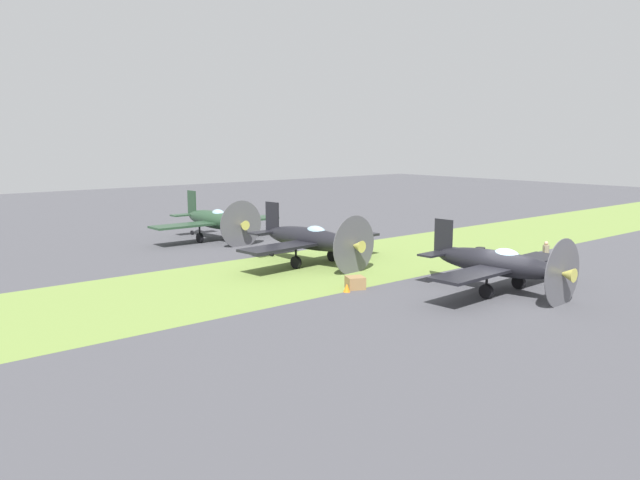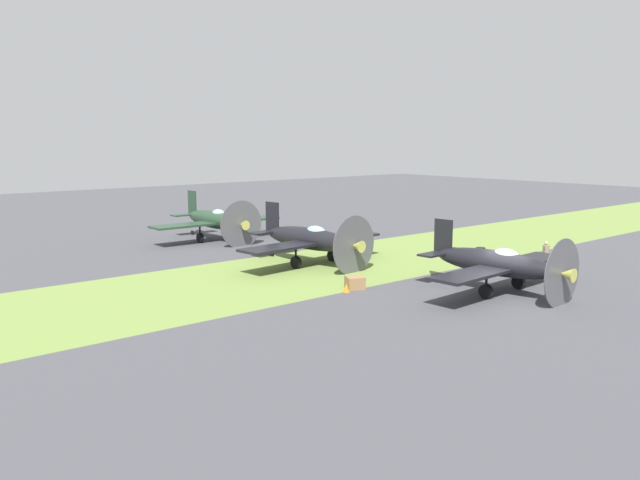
% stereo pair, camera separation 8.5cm
% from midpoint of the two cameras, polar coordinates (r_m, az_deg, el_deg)
% --- Properties ---
extents(ground_plane, '(160.00, 160.00, 0.00)m').
position_cam_midpoint_polar(ground_plane, '(32.64, 15.46, -4.97)').
color(ground_plane, '#424247').
extents(grass_verge, '(120.00, 11.00, 0.01)m').
position_cam_midpoint_polar(grass_verge, '(39.73, 2.26, -2.16)').
color(grass_verge, olive).
rests_on(grass_verge, ground).
extents(airplane_lead, '(10.09, 8.00, 3.60)m').
position_cam_midpoint_polar(airplane_lead, '(33.36, 15.76, -2.04)').
color(airplane_lead, black).
rests_on(airplane_lead, ground).
extents(airplane_wingman, '(10.73, 8.50, 3.81)m').
position_cam_midpoint_polar(airplane_wingman, '(39.39, -0.81, 0.11)').
color(airplane_wingman, black).
rests_on(airplane_wingman, ground).
extents(airplane_trail, '(10.54, 8.39, 3.79)m').
position_cam_midpoint_polar(airplane_trail, '(49.41, -9.35, 1.80)').
color(airplane_trail, '#233D28').
rests_on(airplane_trail, ground).
extents(ground_crew_chief, '(0.59, 0.38, 1.73)m').
position_cam_midpoint_polar(ground_crew_chief, '(40.09, 19.71, -1.26)').
color(ground_crew_chief, '#847A5B').
rests_on(ground_crew_chief, ground).
extents(fuel_drum, '(0.60, 0.60, 0.90)m').
position_cam_midpoint_polar(fuel_drum, '(41.71, 14.29, -1.27)').
color(fuel_drum, black).
rests_on(fuel_drum, ground).
extents(supply_crate, '(1.19, 1.19, 0.64)m').
position_cam_midpoint_polar(supply_crate, '(33.18, 3.24, -3.86)').
color(supply_crate, olive).
rests_on(supply_crate, ground).
extents(runway_marker_cone, '(0.36, 0.36, 0.44)m').
position_cam_midpoint_polar(runway_marker_cone, '(32.45, 2.47, -4.33)').
color(runway_marker_cone, orange).
rests_on(runway_marker_cone, ground).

